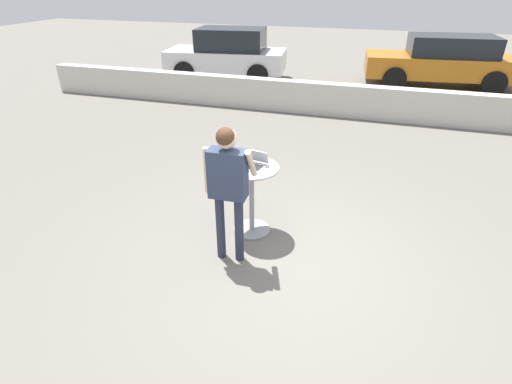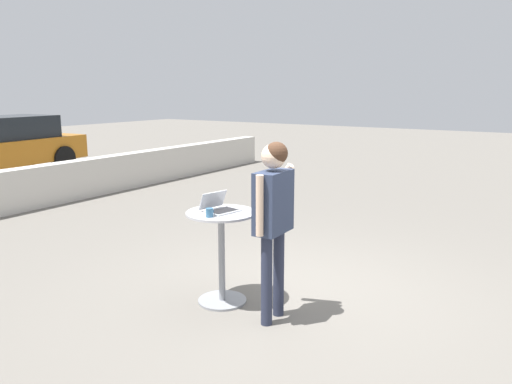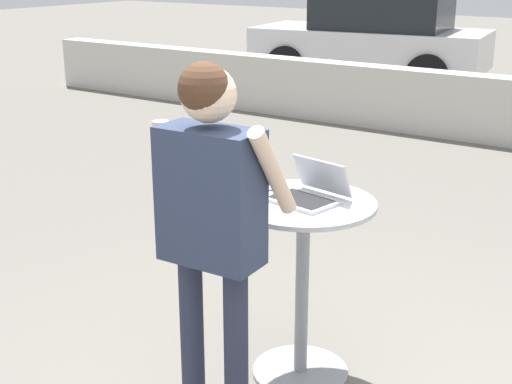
{
  "view_description": "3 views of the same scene",
  "coord_description": "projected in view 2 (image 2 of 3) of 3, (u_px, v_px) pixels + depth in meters",
  "views": [
    {
      "loc": [
        0.89,
        -3.89,
        3.22
      ],
      "look_at": [
        -0.37,
        0.19,
        0.88
      ],
      "focal_mm": 28.0,
      "sensor_mm": 36.0,
      "label": 1
    },
    {
      "loc": [
        -4.6,
        -2.41,
        2.23
      ],
      "look_at": [
        -0.54,
        0.21,
        1.25
      ],
      "focal_mm": 35.0,
      "sensor_mm": 36.0,
      "label": 2
    },
    {
      "loc": [
        1.11,
        -2.32,
        2.16
      ],
      "look_at": [
        -0.67,
        0.33,
        1.1
      ],
      "focal_mm": 50.0,
      "sensor_mm": 36.0,
      "label": 3
    }
  ],
  "objects": [
    {
      "name": "ground_plane",
      "position": [
        298.0,
        296.0,
        5.51
      ],
      "size": [
        50.0,
        50.0,
        0.0
      ],
      "primitive_type": "plane",
      "color": "slate"
    },
    {
      "name": "cafe_table",
      "position": [
        222.0,
        246.0,
        5.25
      ],
      "size": [
        0.73,
        0.73,
        0.99
      ],
      "color": "gray",
      "rests_on": "ground_plane"
    },
    {
      "name": "laptop",
      "position": [
        220.0,
        207.0,
        5.19
      ],
      "size": [
        0.39,
        0.37,
        0.2
      ],
      "color": "#B7BABF",
      "rests_on": "cafe_table"
    },
    {
      "name": "coffee_mug",
      "position": [
        210.0,
        213.0,
        4.96
      ],
      "size": [
        0.11,
        0.07,
        0.09
      ],
      "color": "#336084",
      "rests_on": "cafe_table"
    },
    {
      "name": "standing_person",
      "position": [
        273.0,
        207.0,
        4.73
      ],
      "size": [
        0.58,
        0.4,
        1.77
      ],
      "color": "#282D42",
      "rests_on": "ground_plane"
    }
  ]
}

